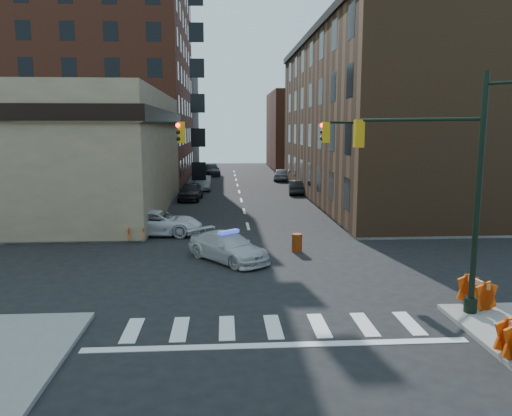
{
  "coord_description": "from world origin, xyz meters",
  "views": [
    {
      "loc": [
        -1.56,
        -22.04,
        6.35
      ],
      "look_at": [
        0.13,
        3.82,
        2.2
      ],
      "focal_mm": 35.0,
      "sensor_mm": 36.0,
      "label": 1
    }
  ],
  "objects": [
    {
      "name": "filler_nw",
      "position": [
        -16.0,
        62.0,
        8.0
      ],
      "size": [
        20.0,
        18.0,
        16.0
      ],
      "primitive_type": "cube",
      "color": "#50473C",
      "rests_on": "ground"
    },
    {
      "name": "ground",
      "position": [
        0.0,
        0.0,
        0.0
      ],
      "size": [
        140.0,
        140.0,
        0.0
      ],
      "primitive_type": "plane",
      "color": "black",
      "rests_on": "ground"
    },
    {
      "name": "signal_pole_se",
      "position": [
        6.04,
        -5.52,
        4.61
      ],
      "size": [
        5.4,
        5.27,
        8.0
      ],
      "rotation": [
        0.0,
        0.0,
        2.36
      ],
      "color": "black",
      "rests_on": "sidewalk_se"
    },
    {
      "name": "parked_car_efar",
      "position": [
        5.5,
        38.78,
        0.76
      ],
      "size": [
        2.33,
        4.65,
        1.52
      ],
      "primitive_type": "imported",
      "rotation": [
        0.0,
        0.0,
        3.02
      ],
      "color": "#96989F",
      "rests_on": "ground"
    },
    {
      "name": "apartment_block",
      "position": [
        -18.5,
        40.0,
        12.0
      ],
      "size": [
        25.0,
        25.0,
        24.0
      ],
      "primitive_type": "cube",
      "color": "brown",
      "rests_on": "ground"
    },
    {
      "name": "commercial_row_ne",
      "position": [
        13.0,
        22.5,
        7.0
      ],
      "size": [
        14.0,
        34.0,
        14.0
      ],
      "primitive_type": "cube",
      "color": "#533721",
      "rests_on": "ground"
    },
    {
      "name": "tree_ne_far",
      "position": [
        7.5,
        34.0,
        3.49
      ],
      "size": [
        3.0,
        3.0,
        4.85
      ],
      "color": "black",
      "rests_on": "sidewalk_ne"
    },
    {
      "name": "parked_car_wnear",
      "position": [
        -4.51,
        22.45,
        0.8
      ],
      "size": [
        2.25,
        4.84,
        1.6
      ],
      "primitive_type": "imported",
      "rotation": [
        0.0,
        0.0,
        -0.08
      ],
      "color": "black",
      "rests_on": "ground"
    },
    {
      "name": "barricade_se_a",
      "position": [
        7.31,
        -5.7,
        0.63
      ],
      "size": [
        0.86,
        1.38,
        0.96
      ],
      "primitive_type": null,
      "rotation": [
        0.0,
        0.0,
        1.75
      ],
      "color": "#DB4A0A",
      "rests_on": "sidewalk_se"
    },
    {
      "name": "barricade_nw_a",
      "position": [
        -6.5,
        5.7,
        0.55
      ],
      "size": [
        1.15,
        0.72,
        0.8
      ],
      "primitive_type": null,
      "rotation": [
        0.0,
        0.0,
        0.18
      ],
      "color": "red",
      "rests_on": "sidewalk_nw"
    },
    {
      "name": "pickup",
      "position": [
        -5.54,
        7.72,
        0.74
      ],
      "size": [
        5.52,
        2.93,
        1.48
      ],
      "primitive_type": "imported",
      "rotation": [
        0.0,
        0.0,
        1.48
      ],
      "color": "white",
      "rests_on": "ground"
    },
    {
      "name": "pedestrian_a",
      "position": [
        -6.85,
        9.56,
        1.15
      ],
      "size": [
        0.86,
        0.84,
        1.99
      ],
      "primitive_type": "imported",
      "rotation": [
        0.0,
        0.0,
        -0.73
      ],
      "color": "black",
      "rests_on": "sidewalk_nw"
    },
    {
      "name": "barrel_bank",
      "position": [
        -3.93,
        7.47,
        0.47
      ],
      "size": [
        0.66,
        0.66,
        0.93
      ],
      "primitive_type": "cylinder",
      "rotation": [
        0.0,
        0.0,
        -0.32
      ],
      "color": "#D34F09",
      "rests_on": "ground"
    },
    {
      "name": "pedestrian_c",
      "position": [
        -12.67,
        7.83,
        1.05
      ],
      "size": [
        1.09,
        1.03,
        1.81
      ],
      "primitive_type": "imported",
      "rotation": [
        0.0,
        0.0,
        0.72
      ],
      "color": "#1F232E",
      "rests_on": "sidewalk_nw"
    },
    {
      "name": "tree_ne_near",
      "position": [
        7.5,
        26.0,
        3.49
      ],
      "size": [
        3.0,
        3.0,
        4.85
      ],
      "color": "black",
      "rests_on": "sidewalk_ne"
    },
    {
      "name": "barrel_road",
      "position": [
        2.21,
        3.04,
        0.47
      ],
      "size": [
        0.67,
        0.67,
        0.95
      ],
      "primitive_type": "cylinder",
      "rotation": [
        0.0,
        0.0,
        0.3
      ],
      "color": "#D9480A",
      "rests_on": "ground"
    },
    {
      "name": "parked_car_wfar",
      "position": [
        -3.65,
        29.77,
        0.72
      ],
      "size": [
        1.56,
        4.39,
        1.44
      ],
      "primitive_type": "imported",
      "rotation": [
        0.0,
        0.0,
        0.01
      ],
      "color": "gray",
      "rests_on": "ground"
    },
    {
      "name": "parked_car_wdeep",
      "position": [
        -3.15,
        45.64,
        0.77
      ],
      "size": [
        2.49,
        5.45,
        1.54
      ],
      "primitive_type": "imported",
      "rotation": [
        0.0,
        0.0,
        0.06
      ],
      "color": "black",
      "rests_on": "ground"
    },
    {
      "name": "bank_building",
      "position": [
        -17.0,
        16.5,
        4.5
      ],
      "size": [
        22.0,
        22.0,
        9.0
      ],
      "primitive_type": "cube",
      "color": "#9C8766",
      "rests_on": "ground"
    },
    {
      "name": "parked_car_enear",
      "position": [
        5.5,
        26.04,
        0.66
      ],
      "size": [
        1.79,
        4.11,
        1.31
      ],
      "primitive_type": "imported",
      "rotation": [
        0.0,
        0.0,
        3.04
      ],
      "color": "black",
      "rests_on": "ground"
    },
    {
      "name": "barricade_nw_b",
      "position": [
        -11.3,
        6.94,
        0.61
      ],
      "size": [
        1.24,
        0.66,
        0.92
      ],
      "primitive_type": null,
      "rotation": [
        0.0,
        0.0,
        -0.04
      ],
      "color": "red",
      "rests_on": "sidewalk_nw"
    },
    {
      "name": "signal_pole_ne",
      "position": [
        5.84,
        5.35,
        4.34
      ],
      "size": [
        3.67,
        3.58,
        8.0
      ],
      "rotation": [
        0.0,
        0.0,
        -2.36
      ],
      "color": "black",
      "rests_on": "sidewalk_ne"
    },
    {
      "name": "signal_pole_nw",
      "position": [
        -5.85,
        5.34,
        4.34
      ],
      "size": [
        3.58,
        3.67,
        8.0
      ],
      "rotation": [
        0.0,
        0.0,
        -0.79
      ],
      "color": "black",
      "rests_on": "sidewalk_nw"
    },
    {
      "name": "police_car",
      "position": [
        -1.37,
        1.47,
        0.68
      ],
      "size": [
        4.43,
        4.85,
        1.36
      ],
      "primitive_type": "imported",
      "rotation": [
        0.0,
        0.0,
        0.68
      ],
      "color": "silver",
      "rests_on": "ground"
    },
    {
      "name": "filler_ne",
      "position": [
        14.0,
        58.0,
        6.0
      ],
      "size": [
        16.0,
        16.0,
        12.0
      ],
      "primitive_type": "cube",
      "color": "brown",
      "rests_on": "ground"
    },
    {
      "name": "sidewalk_ne",
      "position": [
        23.0,
        32.75,
        0.07
      ],
      "size": [
        34.0,
        54.5,
        0.15
      ],
      "primitive_type": "cube",
      "color": "gray",
      "rests_on": "ground"
    },
    {
      "name": "pedestrian_b",
      "position": [
        -9.66,
        7.0,
        1.09
      ],
      "size": [
        1.02,
        0.85,
        1.88
      ],
      "primitive_type": "imported",
      "rotation": [
        0.0,
        0.0,
        -0.17
      ],
      "color": "black",
      "rests_on": "sidewalk_nw"
    },
    {
      "name": "sidewalk_nw",
      "position": [
        -23.0,
        32.75,
        0.07
      ],
      "size": [
        34.0,
        54.5,
        0.15
      ],
      "primitive_type": "cube",
      "color": "gray",
      "rests_on": "ground"
    }
  ]
}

